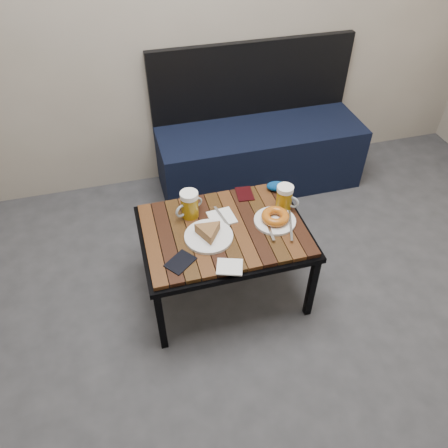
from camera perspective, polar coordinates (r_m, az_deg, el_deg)
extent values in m
plane|color=#2D2D30|center=(2.18, 12.07, -23.73)|extent=(4.00, 4.00, 0.00)
cube|color=black|center=(3.14, 4.61, 8.77)|extent=(1.40, 0.50, 0.45)
cube|color=black|center=(3.10, 3.69, 18.41)|extent=(1.40, 0.05, 0.50)
cube|color=black|center=(2.16, -8.27, -12.44)|extent=(0.03, 0.03, 0.42)
cube|color=black|center=(2.31, 11.36, -8.17)|extent=(0.04, 0.03, 0.42)
cube|color=black|center=(2.53, -10.25, -2.25)|extent=(0.03, 0.04, 0.42)
cube|color=black|center=(2.65, 6.57, 0.83)|extent=(0.04, 0.04, 0.42)
cube|color=black|center=(2.21, 0.00, -1.24)|extent=(0.84, 0.62, 0.03)
cube|color=#341D0B|center=(2.19, 0.00, -0.75)|extent=(0.80, 0.58, 0.02)
cylinder|color=#946B0B|center=(2.22, -4.49, 2.30)|extent=(0.12, 0.12, 0.12)
cylinder|color=white|center=(2.18, -4.60, 3.79)|extent=(0.09, 0.09, 0.03)
torus|color=#8C999E|center=(2.20, -5.55, 1.72)|extent=(0.07, 0.05, 0.07)
cylinder|color=#946B0B|center=(2.26, -4.50, 2.57)|extent=(0.08, 0.08, 0.10)
cylinder|color=white|center=(2.22, -4.59, 3.74)|extent=(0.07, 0.07, 0.02)
torus|color=#8C999E|center=(2.27, -3.56, 2.88)|extent=(0.06, 0.02, 0.06)
cylinder|color=#946B0B|center=(2.29, 7.85, 3.21)|extent=(0.12, 0.12, 0.11)
cylinder|color=white|center=(2.24, 8.01, 4.58)|extent=(0.09, 0.09, 0.03)
torus|color=#8C999E|center=(2.28, 8.96, 2.83)|extent=(0.06, 0.06, 0.07)
cylinder|color=white|center=(2.13, -2.01, -1.62)|extent=(0.24, 0.24, 0.02)
cylinder|color=white|center=(2.23, 6.66, 0.42)|extent=(0.21, 0.21, 0.01)
torus|color=#98450D|center=(2.21, 6.72, 0.99)|extent=(0.14, 0.14, 0.04)
cube|color=#A5A8AD|center=(2.20, 8.70, -0.15)|extent=(0.08, 0.22, 0.00)
cube|color=#A5A8AD|center=(2.17, 5.97, -0.68)|extent=(0.03, 0.16, 0.00)
cube|color=white|center=(2.24, -0.30, 0.87)|extent=(0.14, 0.14, 0.01)
cube|color=#A5A8AD|center=(2.23, -0.30, 0.99)|extent=(0.05, 0.17, 0.00)
cube|color=white|center=(2.00, 0.74, -5.62)|extent=(0.14, 0.13, 0.01)
cube|color=black|center=(2.03, -5.71, -4.97)|extent=(0.16, 0.16, 0.01)
cube|color=black|center=(2.39, 2.71, 3.96)|extent=(0.10, 0.13, 0.01)
ellipsoid|color=#04117C|center=(2.42, 6.86, 4.92)|extent=(0.12, 0.10, 0.05)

